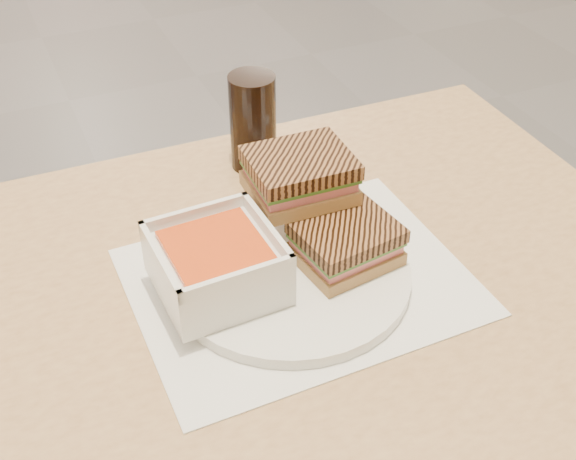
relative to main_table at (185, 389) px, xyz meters
name	(u,v)px	position (x,y,z in m)	size (l,w,h in m)	color
main_table	(185,389)	(0.00, 0.00, 0.00)	(1.21, 0.72, 0.75)	tan
tray_liner	(300,282)	(0.15, 0.00, 0.11)	(0.38, 0.30, 0.00)	white
plate	(290,274)	(0.14, 0.01, 0.12)	(0.28, 0.28, 0.01)	white
soup_bowl	(217,266)	(0.05, 0.02, 0.16)	(0.13, 0.13, 0.07)	white
panini_lower	(346,243)	(0.21, 0.00, 0.16)	(0.12, 0.11, 0.05)	tan
panini_upper	(300,175)	(0.18, 0.08, 0.21)	(0.12, 0.10, 0.05)	tan
cola_glass	(253,122)	(0.19, 0.25, 0.18)	(0.06, 0.06, 0.14)	black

